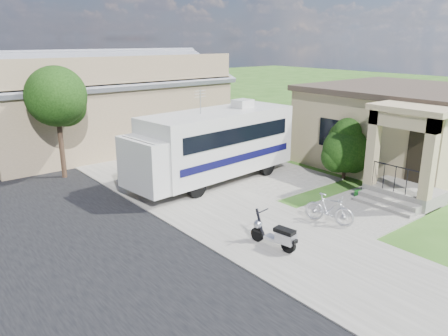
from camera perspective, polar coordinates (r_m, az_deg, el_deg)
ground at (r=14.01m, az=8.09°, el=-7.01°), size 120.00×120.00×0.00m
sidewalk_slab at (r=21.25m, az=-13.88°, el=0.96°), size 4.00×80.00×0.06m
driveway_slab at (r=18.03m, az=0.96°, el=-1.34°), size 7.00×6.00×0.05m
walk_slab at (r=15.68m, az=18.37°, el=-5.02°), size 4.00×3.00×0.05m
house at (r=21.32m, az=22.08°, el=5.10°), size 9.47×7.80×3.54m
warehouse at (r=24.81m, az=-16.07°, el=7.62°), size 12.50×8.40×5.04m
street_tree_a at (r=18.79m, az=-20.80°, el=8.41°), size 2.44×2.40×4.58m
motorhome at (r=17.29m, az=-1.40°, el=3.27°), size 7.42×2.94×3.71m
shrub at (r=18.50m, az=15.59°, el=2.59°), size 2.06×1.97×2.53m
scooter at (r=12.07m, az=6.82°, el=-8.68°), size 0.58×1.49×0.98m
bicycle at (r=13.88m, az=13.56°, el=-5.45°), size 0.91×1.63×0.94m
garden_hose at (r=16.66m, az=17.39°, el=-3.38°), size 0.44×0.44×0.20m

